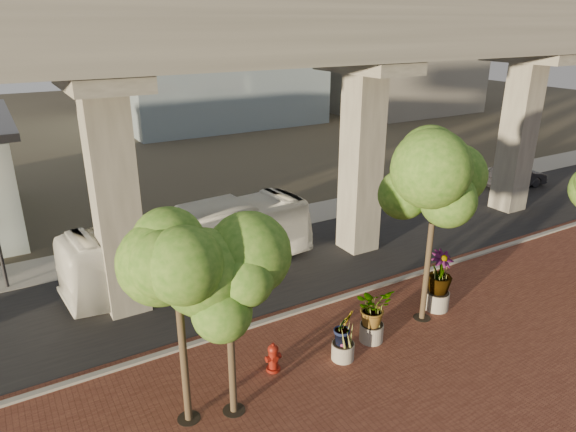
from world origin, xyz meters
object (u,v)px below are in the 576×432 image
fire_hydrant (273,357)px  planter_front (373,309)px  parked_car (514,177)px  transit_bus (195,245)px

fire_hydrant → planter_front: (4.00, -0.31, 0.80)m
parked_car → planter_front: (-20.97, -9.77, 0.61)m
transit_bus → parked_car: size_ratio=2.50×
parked_car → planter_front: size_ratio=2.16×
transit_bus → parked_car: (24.70, 1.53, -0.86)m
transit_bus → planter_front: bearing=-160.6°
transit_bus → parked_car: 24.77m
parked_car → fire_hydrant: size_ratio=4.37×
fire_hydrant → planter_front: size_ratio=0.49×
transit_bus → fire_hydrant: 8.00m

